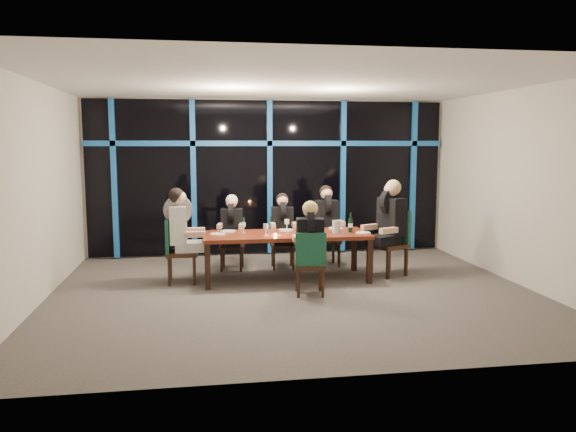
{
  "coord_description": "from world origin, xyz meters",
  "views": [
    {
      "loc": [
        -1.32,
        -7.85,
        2.16
      ],
      "look_at": [
        0.0,
        0.6,
        1.05
      ],
      "focal_mm": 35.0,
      "sensor_mm": 36.0,
      "label": 1
    }
  ],
  "objects": [
    {
      "name": "diner_end_left",
      "position": [
        -1.63,
        0.85,
        0.97
      ],
      "size": [
        0.63,
        0.5,
        0.99
      ],
      "rotation": [
        0.0,
        0.0,
        1.57
      ],
      "color": "black",
      "rests_on": "ground"
    },
    {
      "name": "window_wall",
      "position": [
        0.01,
        2.93,
        1.55
      ],
      "size": [
        6.86,
        0.43,
        2.94
      ],
      "color": "black",
      "rests_on": "ground"
    },
    {
      "name": "wine_glass_e",
      "position": [
        0.86,
        0.92,
        0.87
      ],
      "size": [
        0.06,
        0.06,
        0.17
      ],
      "color": "silver",
      "rests_on": "dining_table"
    },
    {
      "name": "plate_end_right",
      "position": [
        1.2,
        0.61,
        0.76
      ],
      "size": [
        0.24,
        0.24,
        0.01
      ],
      "primitive_type": "cylinder",
      "color": "white",
      "rests_on": "dining_table"
    },
    {
      "name": "diner_far_mid",
      "position": [
        0.07,
        1.64,
        0.86
      ],
      "size": [
        0.45,
        0.56,
        0.87
      ],
      "rotation": [
        0.0,
        0.0,
        -0.04
      ],
      "color": "black",
      "rests_on": "ground"
    },
    {
      "name": "diner_end_right",
      "position": [
        1.72,
        0.84,
        1.02
      ],
      "size": [
        0.74,
        0.67,
        1.05
      ],
      "rotation": [
        0.0,
        0.0,
        5.13
      ],
      "color": "black",
      "rests_on": "ground"
    },
    {
      "name": "plate_end_left",
      "position": [
        -1.07,
        0.85,
        0.76
      ],
      "size": [
        0.24,
        0.24,
        0.01
      ],
      "primitive_type": "cylinder",
      "color": "white",
      "rests_on": "dining_table"
    },
    {
      "name": "plate_far_left",
      "position": [
        -0.9,
        1.1,
        0.76
      ],
      "size": [
        0.24,
        0.24,
        0.01
      ],
      "primitive_type": "cylinder",
      "color": "white",
      "rests_on": "dining_table"
    },
    {
      "name": "tea_light",
      "position": [
        -0.19,
        0.64,
        0.76
      ],
      "size": [
        0.05,
        0.05,
        0.03
      ],
      "primitive_type": "cylinder",
      "color": "#F39F48",
      "rests_on": "dining_table"
    },
    {
      "name": "dining_table",
      "position": [
        0.0,
        0.8,
        0.68
      ],
      "size": [
        2.6,
        1.0,
        0.75
      ],
      "color": "maroon",
      "rests_on": "ground"
    },
    {
      "name": "diner_far_left",
      "position": [
        -0.81,
        1.66,
        0.84
      ],
      "size": [
        0.47,
        0.58,
        0.86
      ],
      "rotation": [
        0.0,
        0.0,
        -0.16
      ],
      "color": "black",
      "rests_on": "ground"
    },
    {
      "name": "room",
      "position": [
        0.0,
        0.0,
        2.02
      ],
      "size": [
        7.04,
        7.0,
        3.02
      ],
      "color": "#5A534F",
      "rests_on": "ground"
    },
    {
      "name": "plate_near_mid",
      "position": [
        0.26,
        0.43,
        0.76
      ],
      "size": [
        0.24,
        0.24,
        0.01
      ],
      "primitive_type": "cylinder",
      "color": "white",
      "rests_on": "dining_table"
    },
    {
      "name": "chair_far_left",
      "position": [
        -0.8,
        1.73,
        0.49
      ],
      "size": [
        0.47,
        0.47,
        0.88
      ],
      "rotation": [
        0.0,
        0.0,
        -0.16
      ],
      "color": "black",
      "rests_on": "ground"
    },
    {
      "name": "chair_near_mid",
      "position": [
        0.19,
        -0.21,
        0.52
      ],
      "size": [
        0.47,
        0.47,
        0.93
      ],
      "rotation": [
        0.0,
        0.0,
        3.04
      ],
      "color": "black",
      "rests_on": "ground"
    },
    {
      "name": "wine_glass_a",
      "position": [
        -0.34,
        0.63,
        0.88
      ],
      "size": [
        0.07,
        0.07,
        0.18
      ],
      "color": "silver",
      "rests_on": "dining_table"
    },
    {
      "name": "diner_near_mid",
      "position": [
        0.2,
        -0.13,
        0.89
      ],
      "size": [
        0.48,
        0.6,
        0.9
      ],
      "rotation": [
        0.0,
        0.0,
        3.04
      ],
      "color": "black",
      "rests_on": "ground"
    },
    {
      "name": "wine_glass_d",
      "position": [
        -0.66,
        0.97,
        0.87
      ],
      "size": [
        0.06,
        0.06,
        0.17
      ],
      "color": "silver",
      "rests_on": "dining_table"
    },
    {
      "name": "chair_end_right",
      "position": [
        1.8,
        0.87,
        0.6
      ],
      "size": [
        0.66,
        0.66,
        1.07
      ],
      "rotation": [
        0.0,
        0.0,
        5.13
      ],
      "color": "black",
      "rests_on": "ground"
    },
    {
      "name": "plate_far_mid",
      "position": [
        0.04,
        1.07,
        0.76
      ],
      "size": [
        0.24,
        0.24,
        0.01
      ],
      "primitive_type": "cylinder",
      "color": "white",
      "rests_on": "dining_table"
    },
    {
      "name": "chair_far_mid",
      "position": [
        0.07,
        1.71,
        0.5
      ],
      "size": [
        0.43,
        0.43,
        0.89
      ],
      "rotation": [
        0.0,
        0.0,
        -0.04
      ],
      "color": "black",
      "rests_on": "ground"
    },
    {
      "name": "wine_bottle",
      "position": [
        1.03,
        0.73,
        0.87
      ],
      "size": [
        0.07,
        0.07,
        0.31
      ],
      "rotation": [
        0.0,
        0.0,
        0.05
      ],
      "color": "black",
      "rests_on": "dining_table"
    },
    {
      "name": "chair_far_right",
      "position": [
        0.86,
        1.8,
        0.54
      ],
      "size": [
        0.47,
        0.47,
        0.97
      ],
      "rotation": [
        0.0,
        0.0,
        0.05
      ],
      "color": "black",
      "rests_on": "ground"
    },
    {
      "name": "wine_glass_c",
      "position": [
        0.35,
        0.8,
        0.86
      ],
      "size": [
        0.06,
        0.06,
        0.15
      ],
      "color": "silver",
      "rests_on": "dining_table"
    },
    {
      "name": "chair_end_left",
      "position": [
        -1.72,
        0.85,
        0.57
      ],
      "size": [
        0.47,
        0.47,
        1.01
      ],
      "rotation": [
        0.0,
        0.0,
        1.57
      ],
      "color": "black",
      "rests_on": "ground"
    },
    {
      "name": "wine_glass_b",
      "position": [
        0.05,
        1.02,
        0.89
      ],
      "size": [
        0.07,
        0.07,
        0.19
      ],
      "color": "white",
      "rests_on": "dining_table"
    },
    {
      "name": "plate_far_right",
      "position": [
        0.89,
        1.15,
        0.76
      ],
      "size": [
        0.24,
        0.24,
        0.01
      ],
      "primitive_type": "cylinder",
      "color": "white",
      "rests_on": "dining_table"
    },
    {
      "name": "diner_far_right",
      "position": [
        0.86,
        1.71,
        0.93
      ],
      "size": [
        0.5,
        0.62,
        0.95
      ],
      "rotation": [
        0.0,
        0.0,
        0.05
      ],
      "color": "black",
      "rests_on": "ground"
    },
    {
      "name": "water_pitcher",
      "position": [
        0.78,
        0.68,
        0.85
      ],
      "size": [
        0.13,
        0.11,
        0.2
      ],
      "rotation": [
        0.0,
        0.0,
        -0.19
      ],
      "color": "silver",
      "rests_on": "dining_table"
    }
  ]
}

